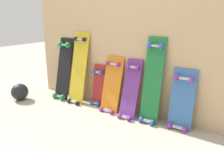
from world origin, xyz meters
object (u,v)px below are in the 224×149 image
at_px(skateboard_black, 63,71).
at_px(rubber_ball, 20,92).
at_px(skateboard_red, 98,88).
at_px(skateboard_green, 152,84).
at_px(skateboard_purple, 130,92).
at_px(skateboard_blue, 182,103).
at_px(skateboard_orange, 111,87).
at_px(skateboard_yellow, 78,71).

bearing_deg(skateboard_black, rubber_ball, -135.64).
relative_size(skateboard_red, skateboard_green, 0.60).
xyz_separation_m(skateboard_black, skateboard_purple, (1.00, -0.01, -0.09)).
relative_size(skateboard_blue, rubber_ball, 3.04).
bearing_deg(rubber_ball, skateboard_black, 44.36).
height_order(skateboard_red, skateboard_purple, skateboard_purple).
height_order(skateboard_orange, skateboard_green, skateboard_green).
distance_m(skateboard_orange, skateboard_purple, 0.25).
bearing_deg(skateboard_black, skateboard_green, 0.69).
xyz_separation_m(skateboard_red, skateboard_orange, (0.23, -0.05, 0.06)).
distance_m(skateboard_red, skateboard_purple, 0.49).
relative_size(skateboard_yellow, skateboard_green, 1.01).
bearing_deg(skateboard_purple, skateboard_blue, 5.18).
relative_size(skateboard_purple, rubber_ball, 3.22).
distance_m(skateboard_orange, skateboard_blue, 0.78).
bearing_deg(rubber_ball, skateboard_purple, 15.11).
bearing_deg(skateboard_yellow, skateboard_blue, 1.69).
height_order(skateboard_yellow, skateboard_green, skateboard_yellow).
relative_size(skateboard_yellow, skateboard_blue, 1.45).
relative_size(skateboard_black, skateboard_blue, 1.30).
height_order(skateboard_green, skateboard_blue, skateboard_green).
bearing_deg(rubber_ball, skateboard_yellow, 30.25).
xyz_separation_m(skateboard_orange, rubber_ball, (-1.15, -0.40, -0.16)).
xyz_separation_m(skateboard_red, rubber_ball, (-0.93, -0.45, -0.11)).
distance_m(skateboard_yellow, skateboard_red, 0.32).
bearing_deg(skateboard_purple, skateboard_yellow, 179.15).
height_order(skateboard_orange, rubber_ball, skateboard_orange).
distance_m(skateboard_yellow, skateboard_green, 0.97).
bearing_deg(skateboard_orange, rubber_ball, -160.91).
relative_size(skateboard_orange, skateboard_blue, 1.07).
distance_m(skateboard_orange, skateboard_green, 0.50).
bearing_deg(skateboard_black, skateboard_yellow, -0.53).
bearing_deg(skateboard_blue, skateboard_purple, -174.82).
xyz_separation_m(skateboard_orange, skateboard_purple, (0.25, -0.02, -0.00)).
relative_size(skateboard_red, skateboard_orange, 0.81).
xyz_separation_m(skateboard_black, skateboard_yellow, (0.27, -0.00, 0.04)).
height_order(skateboard_black, skateboard_green, skateboard_green).
distance_m(skateboard_purple, rubber_ball, 1.46).
distance_m(skateboard_yellow, skateboard_orange, 0.50).
bearing_deg(skateboard_black, skateboard_blue, 1.30).
distance_m(skateboard_black, skateboard_green, 1.24).
relative_size(skateboard_black, skateboard_red, 1.50).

